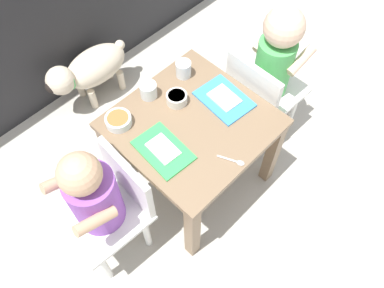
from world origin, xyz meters
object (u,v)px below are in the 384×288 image
at_px(seated_child_right, 273,63).
at_px(seated_child_left, 98,197).
at_px(cereal_bowl_left_side, 118,120).
at_px(spoon_by_left_tray, 234,161).
at_px(water_cup_right, 183,70).
at_px(dining_table, 192,134).
at_px(veggie_bowl_near, 177,98).
at_px(dog, 89,70).
at_px(food_tray_left, 163,150).
at_px(food_tray_right, 224,99).
at_px(water_cup_left, 148,91).

bearing_deg(seated_child_right, seated_child_left, 176.38).
distance_m(cereal_bowl_left_side, spoon_by_left_tray, 0.44).
distance_m(seated_child_right, water_cup_right, 0.37).
height_order(dining_table, veggie_bowl_near, veggie_bowl_near).
relative_size(dog, food_tray_left, 2.10).
relative_size(dining_table, dog, 1.19).
distance_m(food_tray_right, veggie_bowl_near, 0.18).
height_order(seated_child_left, food_tray_right, seated_child_left).
relative_size(dog, veggie_bowl_near, 5.68).
distance_m(food_tray_left, food_tray_right, 0.32).
bearing_deg(dining_table, veggie_bowl_near, 75.65).
distance_m(seated_child_right, cereal_bowl_left_side, 0.66).
xyz_separation_m(seated_child_left, spoon_by_left_tray, (0.41, -0.24, 0.02)).
xyz_separation_m(seated_child_right, water_cup_left, (-0.46, 0.24, 0.01)).
distance_m(dog, water_cup_left, 0.56).
bearing_deg(seated_child_left, spoon_by_left_tray, -30.10).
xyz_separation_m(cereal_bowl_left_side, veggie_bowl_near, (0.22, -0.08, 0.00)).
distance_m(seated_child_left, veggie_bowl_near, 0.47).
relative_size(seated_child_left, food_tray_right, 3.03).
xyz_separation_m(dining_table, seated_child_left, (-0.43, 0.02, 0.06)).
relative_size(dining_table, water_cup_right, 8.14).
relative_size(seated_child_right, food_tray_right, 3.18).
height_order(seated_child_left, veggie_bowl_near, seated_child_left).
distance_m(dog, cereal_bowl_left_side, 0.61).
relative_size(seated_child_right, veggie_bowl_near, 8.78).
distance_m(dining_table, seated_child_left, 0.44).
distance_m(seated_child_left, food_tray_right, 0.59).
bearing_deg(seated_child_right, dining_table, 175.10).
bearing_deg(food_tray_right, water_cup_left, 129.86).
height_order(seated_child_left, seated_child_right, seated_child_right).
distance_m(seated_child_left, spoon_by_left_tray, 0.48).
relative_size(water_cup_left, veggie_bowl_near, 0.83).
xyz_separation_m(dining_table, veggie_bowl_near, (0.03, 0.11, 0.10)).
distance_m(seated_child_left, dog, 0.84).
height_order(seated_child_right, veggie_bowl_near, seated_child_right).
xyz_separation_m(water_cup_left, water_cup_right, (0.17, -0.02, 0.00)).
bearing_deg(food_tray_right, dining_table, 174.45).
distance_m(dining_table, food_tray_left, 0.18).
bearing_deg(veggie_bowl_near, spoon_by_left_tray, -98.26).
xyz_separation_m(seated_child_right, veggie_bowl_near, (-0.41, 0.14, 0.01)).
relative_size(cereal_bowl_left_side, spoon_by_left_tray, 1.01).
height_order(food_tray_right, water_cup_right, water_cup_right).
bearing_deg(water_cup_left, food_tray_right, -50.14).
relative_size(seated_child_left, food_tray_left, 3.09).
xyz_separation_m(dining_table, water_cup_left, (-0.03, 0.21, 0.10)).
height_order(dining_table, water_cup_right, water_cup_right).
bearing_deg(food_tray_left, dining_table, 5.55).
bearing_deg(water_cup_right, food_tray_right, -85.04).
bearing_deg(dining_table, food_tray_right, -5.55).
xyz_separation_m(seated_child_right, food_tray_left, (-0.59, 0.02, -0.01)).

